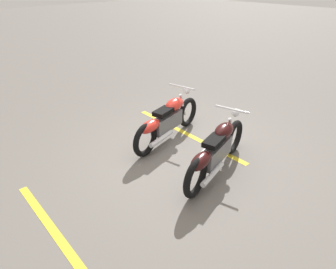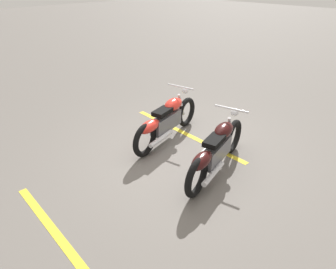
{
  "view_description": "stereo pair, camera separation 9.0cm",
  "coord_description": "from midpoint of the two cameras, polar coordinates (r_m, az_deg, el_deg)",
  "views": [
    {
      "loc": [
        3.73,
        3.32,
        3.15
      ],
      "look_at": [
        0.5,
        0.0,
        0.65
      ],
      "focal_mm": 32.39,
      "sensor_mm": 36.0,
      "label": 1
    },
    {
      "loc": [
        3.8,
        3.26,
        3.15
      ],
      "look_at": [
        0.5,
        0.0,
        0.65
      ],
      "focal_mm": 32.39,
      "sensor_mm": 36.0,
      "label": 2
    }
  ],
  "objects": [
    {
      "name": "motorcycle_bright_foreground",
      "position": [
        6.21,
        0.21,
        2.69
      ],
      "size": [
        2.21,
        0.75,
        1.04
      ],
      "rotation": [
        0.0,
        0.0,
        3.34
      ],
      "color": "black",
      "rests_on": "ground"
    },
    {
      "name": "ground_plane",
      "position": [
        5.91,
        3.9,
        -3.95
      ],
      "size": [
        60.0,
        60.0,
        0.0
      ],
      "primitive_type": "plane",
      "color": "#66605B"
    },
    {
      "name": "parking_stripe_mid",
      "position": [
        4.39,
        -18.3,
        -19.35
      ],
      "size": [
        0.29,
        3.2,
        0.01
      ],
      "primitive_type": "cube",
      "rotation": [
        0.0,
        0.0,
        1.52
      ],
      "color": "yellow",
      "rests_on": "ground"
    },
    {
      "name": "parking_stripe_near",
      "position": [
        6.67,
        3.98,
        0.1
      ],
      "size": [
        0.29,
        3.2,
        0.01
      ],
      "primitive_type": "cube",
      "rotation": [
        0.0,
        0.0,
        1.52
      ],
      "color": "yellow",
      "rests_on": "ground"
    },
    {
      "name": "motorcycle_dark_foreground",
      "position": [
        5.24,
        9.54,
        -2.97
      ],
      "size": [
        2.2,
        0.77,
        1.04
      ],
      "rotation": [
        0.0,
        0.0,
        3.36
      ],
      "color": "black",
      "rests_on": "ground"
    }
  ]
}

